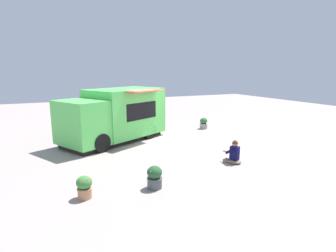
# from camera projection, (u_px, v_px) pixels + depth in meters

# --- Properties ---
(ground_plane) EXTENTS (40.00, 40.00, 0.00)m
(ground_plane) POSITION_uv_depth(u_px,v_px,m) (164.00, 144.00, 12.57)
(ground_plane) COLOR #A3918B
(food_truck) EXTENTS (5.43, 4.21, 2.43)m
(food_truck) POSITION_uv_depth(u_px,v_px,m) (115.00, 116.00, 12.92)
(food_truck) COLOR #57D459
(food_truck) RESTS_ON ground_plane
(person_customer) EXTENTS (0.63, 0.76, 0.85)m
(person_customer) POSITION_uv_depth(u_px,v_px,m) (234.00, 155.00, 9.93)
(person_customer) COLOR #816F5A
(person_customer) RESTS_ON ground_plane
(planter_flowering_near) EXTENTS (0.41, 0.41, 0.61)m
(planter_flowering_near) POSITION_uv_depth(u_px,v_px,m) (84.00, 187.00, 7.20)
(planter_flowering_near) COLOR #B07F53
(planter_flowering_near) RESTS_ON ground_plane
(planter_flowering_far) EXTENTS (0.45, 0.45, 0.63)m
(planter_flowering_far) POSITION_uv_depth(u_px,v_px,m) (204.00, 123.00, 15.76)
(planter_flowering_far) COLOR gray
(planter_flowering_far) RESTS_ON ground_plane
(planter_flowering_side) EXTENTS (0.45, 0.45, 0.66)m
(planter_flowering_side) POSITION_uv_depth(u_px,v_px,m) (155.00, 177.00, 7.81)
(planter_flowering_side) COLOR #4A5151
(planter_flowering_side) RESTS_ON ground_plane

